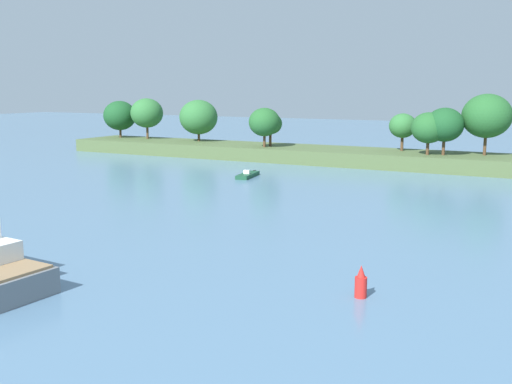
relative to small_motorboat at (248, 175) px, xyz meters
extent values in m
cube|color=#4C6038|center=(1.56, 20.34, 0.83)|extent=(92.47, 11.40, 2.21)
cylinder|color=#513823|center=(-40.00, 21.91, 2.81)|extent=(0.44, 0.44, 1.75)
ellipsoid|color=#194C23|center=(-40.00, 21.91, 6.20)|extent=(6.28, 6.28, 5.65)
cylinder|color=#513823|center=(-33.51, 21.99, 3.14)|extent=(0.44, 0.44, 2.42)
ellipsoid|color=#2D6B33|center=(-33.51, 21.99, 6.81)|extent=(6.13, 6.13, 5.52)
cylinder|color=#513823|center=(-21.97, 22.08, 2.73)|extent=(0.44, 0.44, 1.59)
ellipsoid|color=#2D6B33|center=(-21.97, 22.08, 6.28)|extent=(6.90, 6.90, 6.21)
cylinder|color=#513823|center=(-6.39, 17.66, 2.95)|extent=(0.44, 0.44, 2.03)
ellipsoid|color=#235B28|center=(-6.39, 17.66, 6.01)|extent=(5.13, 5.13, 4.62)
cylinder|color=#513823|center=(-6.14, 19.33, 3.03)|extent=(0.44, 0.44, 2.19)
ellipsoid|color=#235B28|center=(-6.14, 19.33, 5.68)|extent=(3.89, 3.89, 3.50)
cylinder|color=#513823|center=(15.04, 22.20, 3.03)|extent=(0.44, 0.44, 2.19)
ellipsoid|color=#2D6B33|center=(15.04, 22.20, 5.79)|extent=(4.16, 4.16, 3.75)
cylinder|color=#513823|center=(19.74, 18.27, 2.90)|extent=(0.44, 0.44, 1.93)
ellipsoid|color=#235B28|center=(19.74, 18.27, 5.84)|extent=(4.95, 4.95, 4.45)
cylinder|color=#513823|center=(21.86, 18.88, 3.04)|extent=(0.44, 0.44, 2.21)
ellipsoid|color=#194C23|center=(21.86, 18.88, 6.31)|extent=(5.40, 5.40, 4.86)
cylinder|color=#513823|center=(27.16, 21.41, 3.36)|extent=(0.44, 0.44, 2.85)
ellipsoid|color=#235B28|center=(27.16, 21.41, 7.57)|extent=(6.97, 6.97, 6.27)
cube|color=#19472D|center=(0.00, -0.01, -0.02)|extent=(2.47, 5.71, 0.50)
cube|color=white|center=(0.07, -0.42, 0.48)|extent=(0.87, 0.62, 0.50)
cube|color=black|center=(-0.47, 2.86, 0.01)|extent=(0.36, 0.33, 0.56)
cylinder|color=red|center=(27.93, -38.33, 0.33)|extent=(0.70, 0.70, 1.20)
cone|color=red|center=(27.93, -38.33, 1.28)|extent=(0.49, 0.49, 0.70)
camera|label=1|loc=(37.77, -70.14, 11.52)|focal=42.22mm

